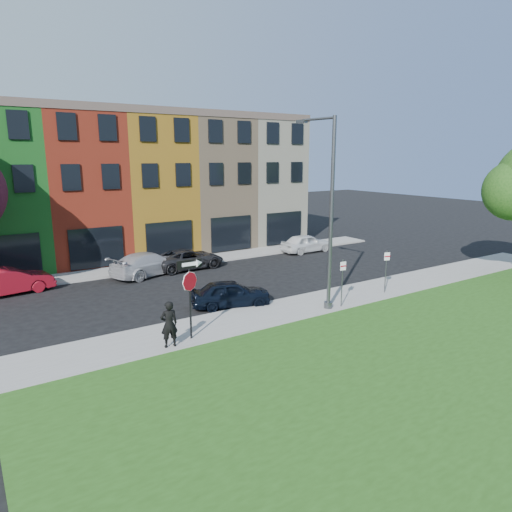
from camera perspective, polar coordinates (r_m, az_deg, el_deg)
ground at (r=19.60m, az=8.15°, el=-9.55°), size 120.00×120.00×0.00m
sidewalk_near at (r=22.93m, az=6.99°, el=-6.05°), size 40.00×3.00×0.12m
sidewalk_far at (r=30.85m, az=-14.97°, el=-1.56°), size 40.00×2.40×0.12m
rowhouse_block at (r=36.13m, az=-17.79°, el=8.19°), size 30.00×10.12×10.00m
stop_sign at (r=18.03m, az=-8.28°, el=-3.37°), size 1.05×0.10×3.24m
man at (r=17.83m, az=-10.82°, el=-8.36°), size 0.77×0.60×1.83m
sedan_near at (r=22.54m, az=-3.18°, el=-4.69°), size 3.77×4.80×1.33m
parked_car_red at (r=27.76m, az=-28.48°, el=-2.80°), size 2.81×4.83×1.45m
parked_car_silver at (r=29.10m, az=-13.26°, el=-0.94°), size 5.09×6.27×1.46m
parked_car_dark at (r=30.29m, az=-8.47°, el=-0.36°), size 2.56×4.91×1.32m
parked_car_white at (r=35.34m, az=6.28°, el=1.61°), size 1.70×4.14×1.41m
street_lamp at (r=21.50m, az=9.02°, el=5.12°), size 0.53×2.58×8.92m
parking_sign_a at (r=22.31m, az=10.75°, el=-2.65°), size 0.32×0.10×2.35m
parking_sign_b at (r=25.11m, az=15.96°, el=-1.28°), size 0.31×0.13×2.31m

